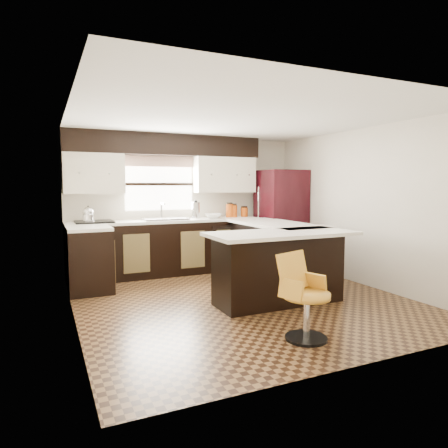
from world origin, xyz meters
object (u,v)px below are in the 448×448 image
peninsula_return (278,269)px  refrigerator (281,219)px  peninsula_long (274,254)px  bar_chair (307,297)px

peninsula_return → refrigerator: refrigerator is taller
peninsula_long → refrigerator: refrigerator is taller
peninsula_return → bar_chair: 1.25m
peninsula_return → refrigerator: bearing=56.9°
peninsula_long → refrigerator: size_ratio=1.08×
bar_chair → peninsula_long: bearing=46.8°
peninsula_return → bar_chair: (-0.42, -1.18, -0.02)m
peninsula_long → bar_chair: 2.35m
peninsula_return → refrigerator: size_ratio=0.91×
peninsula_long → bar_chair: (-0.94, -2.16, -0.02)m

